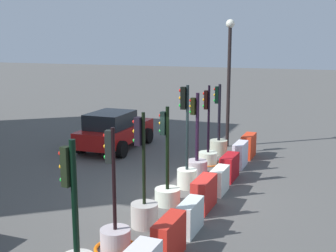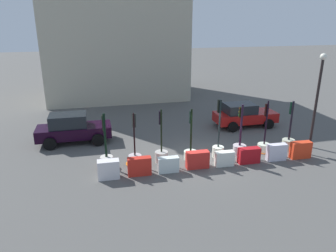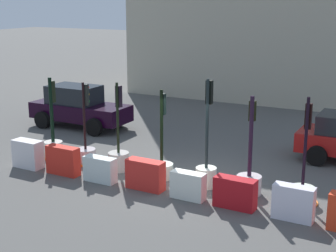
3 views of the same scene
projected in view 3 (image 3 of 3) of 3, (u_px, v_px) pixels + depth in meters
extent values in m
plane|color=#504F4D|center=(183.00, 181.00, 15.53)|extent=(120.00, 120.00, 0.00)
cylinder|color=beige|center=(54.00, 149.00, 17.83)|extent=(0.64, 0.64, 0.54)
cylinder|color=black|center=(51.00, 110.00, 17.48)|extent=(0.12, 0.12, 2.26)
cube|color=black|center=(52.00, 92.00, 17.46)|extent=(0.17, 0.17, 0.75)
sphere|color=red|center=(53.00, 84.00, 17.48)|extent=(0.09, 0.09, 0.09)
sphere|color=orange|center=(54.00, 91.00, 17.54)|extent=(0.09, 0.09, 0.09)
sphere|color=green|center=(54.00, 98.00, 17.60)|extent=(0.09, 0.09, 0.09)
torus|color=orange|center=(54.00, 155.00, 17.89)|extent=(0.96, 0.96, 0.08)
cylinder|color=#B9ADB2|center=(86.00, 156.00, 17.15)|extent=(0.67, 0.67, 0.49)
cylinder|color=black|center=(84.00, 116.00, 16.81)|extent=(0.08, 0.08, 2.26)
cube|color=black|center=(86.00, 95.00, 16.72)|extent=(0.19, 0.17, 0.70)
sphere|color=red|center=(88.00, 87.00, 16.72)|extent=(0.10, 0.10, 0.10)
sphere|color=orange|center=(88.00, 94.00, 16.78)|extent=(0.10, 0.10, 0.10)
sphere|color=green|center=(88.00, 101.00, 16.84)|extent=(0.10, 0.10, 0.10)
torus|color=orange|center=(86.00, 162.00, 17.20)|extent=(0.96, 0.96, 0.08)
cylinder|color=#B0AAA3|center=(119.00, 161.00, 16.44)|extent=(0.67, 0.67, 0.59)
cylinder|color=black|center=(118.00, 118.00, 16.09)|extent=(0.08, 0.08, 2.28)
cube|color=black|center=(119.00, 96.00, 16.03)|extent=(0.19, 0.18, 0.69)
sphere|color=red|center=(120.00, 89.00, 16.06)|extent=(0.11, 0.11, 0.11)
sphere|color=orange|center=(120.00, 96.00, 16.12)|extent=(0.11, 0.11, 0.11)
sphere|color=green|center=(120.00, 103.00, 16.18)|extent=(0.11, 0.11, 0.11)
cylinder|color=silver|center=(162.00, 171.00, 15.74)|extent=(0.71, 0.71, 0.46)
cylinder|color=black|center=(162.00, 127.00, 15.40)|extent=(0.10, 0.10, 2.32)
cube|color=black|center=(163.00, 104.00, 15.33)|extent=(0.15, 0.15, 0.64)
sphere|color=red|center=(164.00, 97.00, 15.35)|extent=(0.09, 0.09, 0.09)
sphere|color=orange|center=(164.00, 104.00, 15.40)|extent=(0.09, 0.09, 0.09)
sphere|color=green|center=(164.00, 111.00, 15.46)|extent=(0.09, 0.09, 0.09)
cylinder|color=silver|center=(206.00, 177.00, 14.98)|extent=(0.62, 0.62, 0.59)
cylinder|color=black|center=(207.00, 124.00, 14.58)|extent=(0.09, 0.09, 2.62)
cube|color=black|center=(209.00, 92.00, 14.47)|extent=(0.18, 0.16, 0.68)
sphere|color=red|center=(211.00, 84.00, 14.49)|extent=(0.11, 0.11, 0.11)
sphere|color=orange|center=(211.00, 92.00, 14.55)|extent=(0.11, 0.11, 0.11)
sphere|color=green|center=(210.00, 100.00, 14.60)|extent=(0.11, 0.11, 0.11)
cylinder|color=#B9ABB0|center=(249.00, 185.00, 14.47)|extent=(0.71, 0.71, 0.53)
cylinder|color=black|center=(251.00, 137.00, 14.12)|extent=(0.12, 0.12, 2.30)
cube|color=black|center=(252.00, 111.00, 14.08)|extent=(0.18, 0.19, 0.57)
sphere|color=red|center=(253.00, 104.00, 14.12)|extent=(0.10, 0.10, 0.10)
sphere|color=orange|center=(253.00, 110.00, 14.16)|extent=(0.10, 0.10, 0.10)
sphere|color=green|center=(253.00, 117.00, 14.21)|extent=(0.10, 0.10, 0.10)
cylinder|color=silver|center=(302.00, 195.00, 13.83)|extent=(0.70, 0.70, 0.45)
cylinder|color=black|center=(306.00, 143.00, 13.47)|extent=(0.09, 0.09, 2.48)
cube|color=black|center=(308.00, 116.00, 13.38)|extent=(0.17, 0.13, 0.69)
sphere|color=red|center=(310.00, 107.00, 13.40)|extent=(0.11, 0.11, 0.11)
sphere|color=orange|center=(309.00, 116.00, 13.45)|extent=(0.11, 0.11, 0.11)
sphere|color=green|center=(309.00, 124.00, 13.51)|extent=(0.11, 0.11, 0.11)
torus|color=orange|center=(301.00, 202.00, 13.88)|extent=(0.89, 0.89, 0.05)
cube|color=silver|center=(28.00, 154.00, 16.67)|extent=(1.02, 0.49, 0.91)
cube|color=red|center=(63.00, 160.00, 16.01)|extent=(1.13, 0.39, 0.91)
cube|color=silver|center=(100.00, 169.00, 15.39)|extent=(1.04, 0.40, 0.77)
cube|color=red|center=(145.00, 175.00, 14.77)|extent=(1.15, 0.44, 0.88)
cube|color=white|center=(188.00, 186.00, 14.08)|extent=(0.98, 0.39, 0.77)
cube|color=#B3131A|center=(235.00, 193.00, 13.47)|extent=(1.13, 0.44, 0.82)
cube|color=silver|center=(293.00, 203.00, 12.73)|extent=(1.04, 0.39, 0.90)
cube|color=black|center=(80.00, 111.00, 21.74)|extent=(4.33, 1.63, 0.68)
cube|color=black|center=(74.00, 94.00, 21.70)|extent=(2.12, 1.43, 0.75)
cylinder|color=black|center=(118.00, 118.00, 21.97)|extent=(0.72, 0.28, 0.72)
cylinder|color=black|center=(95.00, 127.00, 20.48)|extent=(0.72, 0.28, 0.72)
cylinder|color=black|center=(69.00, 112.00, 23.18)|extent=(0.72, 0.28, 0.72)
cylinder|color=black|center=(43.00, 120.00, 21.69)|extent=(0.72, 0.28, 0.72)
cylinder|color=black|center=(327.00, 142.00, 18.45)|extent=(0.67, 0.28, 0.67)
cylinder|color=black|center=(317.00, 156.00, 16.88)|extent=(0.67, 0.28, 0.67)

